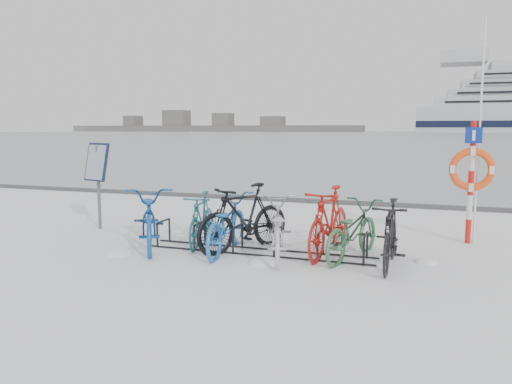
{
  "coord_description": "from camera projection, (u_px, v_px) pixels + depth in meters",
  "views": [
    {
      "loc": [
        2.68,
        -7.82,
        2.1
      ],
      "look_at": [
        -0.23,
        0.6,
        0.96
      ],
      "focal_mm": 35.0,
      "sensor_mm": 36.0,
      "label": 1
    }
  ],
  "objects": [
    {
      "name": "bike_rack",
      "position": [
        258.0,
        242.0,
        8.44
      ],
      "size": [
        4.0,
        0.48,
        0.46
      ],
      "color": "black",
      "rests_on": "ground"
    },
    {
      "name": "bike_3",
      "position": [
        244.0,
        216.0,
        8.63
      ],
      "size": [
        1.49,
        1.99,
        1.19
      ],
      "primitive_type": "imported",
      "rotation": [
        0.0,
        0.0,
        -0.53
      ],
      "color": "black",
      "rests_on": "ground"
    },
    {
      "name": "bike_0",
      "position": [
        150.0,
        215.0,
        8.85
      ],
      "size": [
        1.79,
        2.28,
        1.15
      ],
      "primitive_type": "imported",
      "rotation": [
        0.0,
        0.0,
        0.54
      ],
      "color": "#154B92",
      "rests_on": "ground"
    },
    {
      "name": "shoreline",
      "position": [
        204.0,
        127.0,
        291.37
      ],
      "size": [
        180.0,
        12.0,
        9.5
      ],
      "color": "#4E4E4E",
      "rests_on": "ground"
    },
    {
      "name": "info_board",
      "position": [
        97.0,
        167.0,
        10.29
      ],
      "size": [
        0.64,
        0.38,
        1.8
      ],
      "rotation": [
        0.0,
        0.0,
        -0.28
      ],
      "color": "#595B5E",
      "rests_on": "ground"
    },
    {
      "name": "bike_2",
      "position": [
        226.0,
        222.0,
        8.5
      ],
      "size": [
        0.83,
        2.0,
        1.03
      ],
      "primitive_type": "imported",
      "rotation": [
        0.0,
        0.0,
        3.22
      ],
      "color": "#2466B3",
      "rests_on": "ground"
    },
    {
      "name": "quay_edge",
      "position": [
        326.0,
        202.0,
        13.99
      ],
      "size": [
        400.0,
        0.25,
        0.1
      ],
      "primitive_type": "cube",
      "color": "#3F3F42",
      "rests_on": "ground"
    },
    {
      "name": "ice_sheet",
      "position": [
        420.0,
        135.0,
        153.75
      ],
      "size": [
        400.0,
        298.0,
        0.02
      ],
      "primitive_type": "cube",
      "color": "#99A6AD",
      "rests_on": "ground"
    },
    {
      "name": "bike_4",
      "position": [
        277.0,
        227.0,
        8.14
      ],
      "size": [
        1.19,
        2.03,
        1.01
      ],
      "primitive_type": "imported",
      "rotation": [
        0.0,
        0.0,
        3.43
      ],
      "color": "#BABBC3",
      "rests_on": "ground"
    },
    {
      "name": "bike_7",
      "position": [
        391.0,
        232.0,
        7.58
      ],
      "size": [
        0.53,
        1.77,
        1.06
      ],
      "primitive_type": "imported",
      "rotation": [
        0.0,
        0.0,
        -0.02
      ],
      "color": "black",
      "rests_on": "ground"
    },
    {
      "name": "bike_1",
      "position": [
        202.0,
        217.0,
        9.03
      ],
      "size": [
        0.76,
        1.7,
        0.99
      ],
      "primitive_type": "imported",
      "rotation": [
        0.0,
        0.0,
        0.19
      ],
      "color": "#205E6A",
      "rests_on": "ground"
    },
    {
      "name": "ground",
      "position": [
        258.0,
        253.0,
        8.46
      ],
      "size": [
        900.0,
        900.0,
        0.0
      ],
      "primitive_type": "plane",
      "color": "white",
      "rests_on": "ground"
    },
    {
      "name": "lifebuoy_station",
      "position": [
        472.0,
        170.0,
        8.94
      ],
      "size": [
        0.78,
        0.22,
        4.05
      ],
      "color": "red",
      "rests_on": "ground"
    },
    {
      "name": "bike_6",
      "position": [
        352.0,
        228.0,
        8.08
      ],
      "size": [
        1.12,
        1.96,
        0.97
      ],
      "primitive_type": "imported",
      "rotation": [
        0.0,
        0.0,
        2.87
      ],
      "color": "#376945",
      "rests_on": "ground"
    },
    {
      "name": "bike_5",
      "position": [
        329.0,
        220.0,
        8.28
      ],
      "size": [
        0.8,
        2.01,
        1.18
      ],
      "primitive_type": "imported",
      "rotation": [
        0.0,
        0.0,
        -0.13
      ],
      "color": "#A81A12",
      "rests_on": "ground"
    },
    {
      "name": "snow_drifts",
      "position": [
        263.0,
        254.0,
        8.39
      ],
      "size": [
        5.32,
        2.1,
        0.19
      ],
      "color": "white",
      "rests_on": "ground"
    }
  ]
}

